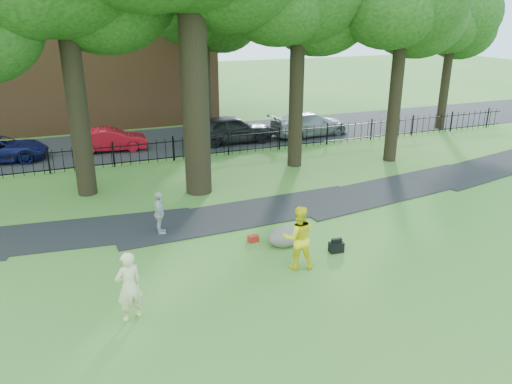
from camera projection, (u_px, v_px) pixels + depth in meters
name	position (u px, v px, depth m)	size (l,w,h in m)	color
ground	(259.00, 264.00, 15.46)	(120.00, 120.00, 0.00)	#337127
footpath	(246.00, 214.00, 19.20)	(36.00, 2.60, 0.03)	black
street	(159.00, 142.00, 29.43)	(80.00, 7.00, 0.02)	black
iron_fence	(173.00, 149.00, 25.73)	(44.00, 0.04, 1.20)	black
brick_building	(69.00, 31.00, 32.98)	(18.00, 8.00, 12.00)	brown
woman	(129.00, 286.00, 12.44)	(0.69, 0.45, 1.88)	beige
man	(298.00, 237.00, 14.95)	(0.97, 0.76, 2.00)	yellow
pedestrian	(159.00, 213.00, 17.27)	(0.91, 0.38, 1.55)	#ABABB0
boulder	(285.00, 235.00, 16.63)	(1.15, 0.87, 0.67)	#70685D
backpack	(336.00, 247.00, 16.18)	(0.46, 0.29, 0.34)	black
red_bag	(253.00, 239.00, 16.90)	(0.34, 0.22, 0.23)	maroon
red_sedan	(111.00, 140.00, 27.48)	(1.34, 3.85, 1.27)	red
navy_van	(0.00, 149.00, 25.58)	(2.14, 4.64, 1.29)	#0E1247
grey_car	(231.00, 129.00, 29.09)	(1.95, 4.85, 1.65)	black
silver_car	(309.00, 124.00, 30.78)	(2.05, 5.04, 1.46)	gray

